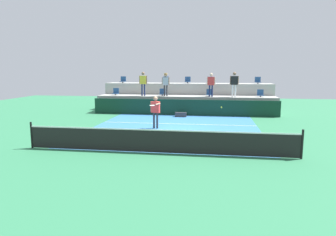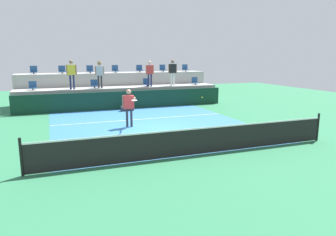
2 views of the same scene
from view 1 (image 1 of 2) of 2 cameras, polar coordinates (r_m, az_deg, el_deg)
The scene contains 25 objects.
ground_plane at distance 15.58m, azimuth 0.79°, elevation -2.66°, with size 40.00×40.00×0.00m, color #2D754C.
court_inner_paint at distance 16.55m, azimuth 1.26°, elevation -1.96°, with size 9.00×10.00×0.01m, color teal.
court_service_line at distance 17.92m, azimuth 1.83°, elevation -1.10°, with size 9.00×0.06×0.00m, color white.
tennis_net at distance 11.61m, azimuth -1.89°, elevation -4.18°, with size 10.48×0.08×1.07m.
sponsor_backboard at distance 21.38m, azimuth 2.97°, elevation 2.00°, with size 13.00×0.16×1.10m, color #0F3323.
seating_tier_lower at distance 22.65m, azimuth 3.30°, elevation 2.58°, with size 13.00×1.80×1.25m, color #9E9E99.
seating_tier_upper at distance 24.40m, azimuth 3.70°, elevation 4.04°, with size 13.00×1.80×2.10m, color #9E9E99.
stadium_chair_lower_far_left at distance 23.60m, azimuth -9.73°, elevation 4.77°, with size 0.44×0.40×0.52m.
stadium_chair_lower_left at distance 22.73m, azimuth -1.05°, elevation 4.75°, with size 0.44×0.40×0.52m.
stadium_chair_lower_right at distance 22.42m, azimuth 7.75°, elevation 4.61°, with size 0.44×0.40×0.52m.
stadium_chair_lower_far_right at distance 22.65m, azimuth 16.88°, elevation 4.35°, with size 0.44×0.40×0.52m.
stadium_chair_upper_far_left at distance 25.26m, azimuth -8.40°, elevation 7.01°, with size 0.44×0.40×0.52m.
stadium_chair_upper_left at distance 24.81m, azimuth -4.55°, elevation 7.04°, with size 0.44×0.40×0.52m.
stadium_chair_upper_mid_left at distance 24.47m, azimuth -0.38°, elevation 7.04°, with size 0.44×0.40×0.52m.
stadium_chair_upper_center at distance 24.26m, azimuth 3.69°, elevation 7.00°, with size 0.44×0.40×0.52m.
stadium_chair_upper_mid_right at distance 24.17m, azimuth 7.89°, elevation 6.93°, with size 0.44×0.40×0.52m.
stadium_chair_upper_right at distance 24.21m, azimuth 12.14°, elevation 6.82°, with size 0.44×0.40×0.52m.
stadium_chair_upper_far_right at distance 24.39m, azimuth 16.43°, elevation 6.67°, with size 0.44×0.40×0.52m.
tennis_player at distance 16.41m, azimuth -2.38°, elevation 1.72°, with size 0.59×1.30×1.74m.
spectator_leaning_on_rail at distance 22.58m, azimuth -4.66°, elevation 6.85°, with size 0.61×0.26×1.75m.
spectator_with_hat at distance 22.26m, azimuth -0.44°, elevation 6.73°, with size 0.57×0.42×1.67m.
spectator_in_white at distance 21.99m, azimuth 8.04°, elevation 6.58°, with size 0.59×0.25×1.67m.
spectator_in_grey at distance 22.03m, azimuth 12.27°, elevation 6.61°, with size 0.61×0.24×1.75m.
tennis_ball at distance 15.66m, azimuth 9.95°, elevation 1.97°, with size 0.07×0.07×0.07m.
equipment_bag at distance 20.64m, azimuth 2.39°, elevation 0.64°, with size 0.76×0.28×0.30m, color #333338.
Camera 1 is at (2.06, -15.12, 3.14)m, focal length 32.64 mm.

